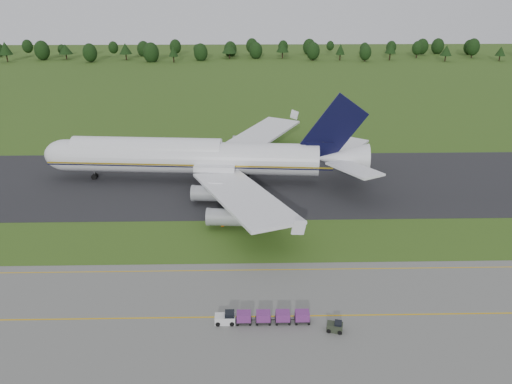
{
  "coord_description": "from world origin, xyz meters",
  "views": [
    {
      "loc": [
        0.3,
        -78.35,
        42.48
      ],
      "look_at": [
        2.05,
        2.0,
        8.49
      ],
      "focal_mm": 35.0,
      "sensor_mm": 36.0,
      "label": 1
    }
  ],
  "objects_px": {
    "aircraft": "(197,157)",
    "utility_cart": "(335,327)",
    "baggage_train": "(261,317)",
    "edge_markers": "(249,225)"
  },
  "relations": [
    {
      "from": "aircraft",
      "to": "utility_cart",
      "type": "height_order",
      "value": "aircraft"
    },
    {
      "from": "baggage_train",
      "to": "utility_cart",
      "type": "xyz_separation_m",
      "value": [
        9.63,
        -2.0,
        -0.28
      ]
    },
    {
      "from": "baggage_train",
      "to": "utility_cart",
      "type": "bearing_deg",
      "value": -11.72
    },
    {
      "from": "baggage_train",
      "to": "utility_cart",
      "type": "relative_size",
      "value": 5.61
    },
    {
      "from": "utility_cart",
      "to": "edge_markers",
      "type": "distance_m",
      "value": 32.66
    },
    {
      "from": "aircraft",
      "to": "baggage_train",
      "type": "relative_size",
      "value": 5.82
    },
    {
      "from": "aircraft",
      "to": "edge_markers",
      "type": "xyz_separation_m",
      "value": [
        11.6,
        -23.24,
        -5.7
      ]
    },
    {
      "from": "aircraft",
      "to": "baggage_train",
      "type": "distance_m",
      "value": 53.82
    },
    {
      "from": "baggage_train",
      "to": "utility_cart",
      "type": "distance_m",
      "value": 9.83
    },
    {
      "from": "aircraft",
      "to": "edge_markers",
      "type": "height_order",
      "value": "aircraft"
    }
  ]
}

